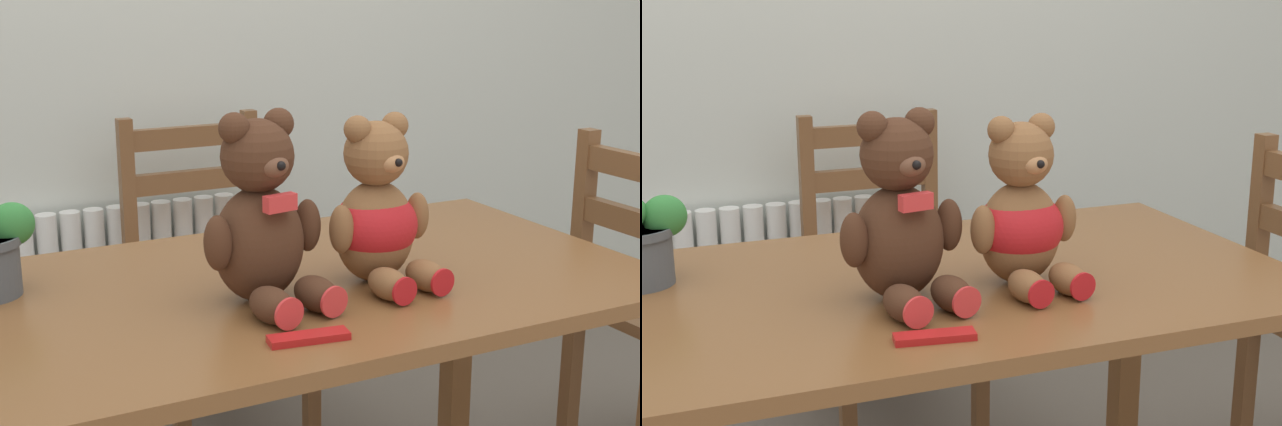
% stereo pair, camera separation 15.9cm
% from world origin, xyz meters
% --- Properties ---
extents(radiator, '(0.82, 0.10, 0.61)m').
position_xyz_m(radiator, '(-0.11, 1.51, 0.27)').
color(radiator, white).
rests_on(radiator, ground_plane).
extents(dining_table, '(1.32, 0.77, 0.72)m').
position_xyz_m(dining_table, '(0.00, 0.38, 0.62)').
color(dining_table, brown).
rests_on(dining_table, ground_plane).
extents(wooden_chair_behind, '(0.41, 0.46, 0.89)m').
position_xyz_m(wooden_chair_behind, '(0.12, 1.23, 0.45)').
color(wooden_chair_behind, brown).
rests_on(wooden_chair_behind, ground_plane).
extents(teddy_bear_left, '(0.24, 0.25, 0.34)m').
position_xyz_m(teddy_bear_left, '(-0.11, 0.31, 0.86)').
color(teddy_bear_left, '#472819').
rests_on(teddy_bear_left, dining_table).
extents(teddy_bear_right, '(0.22, 0.24, 0.32)m').
position_xyz_m(teddy_bear_right, '(0.12, 0.31, 0.84)').
color(teddy_bear_right, brown).
rests_on(teddy_bear_right, dining_table).
extents(chocolate_bar, '(0.13, 0.05, 0.01)m').
position_xyz_m(chocolate_bar, '(-0.12, 0.11, 0.72)').
color(chocolate_bar, red).
rests_on(chocolate_bar, dining_table).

